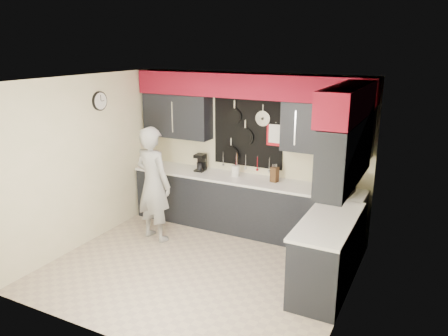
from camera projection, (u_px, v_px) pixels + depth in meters
The scene contains 10 objects.
ground at pixel (200, 267), 6.15m from camera, with size 4.00×4.00×0.00m, color tan.
back_wall_assembly at pixel (248, 110), 6.96m from camera, with size 4.00×0.36×2.60m.
right_wall_assembly at pixel (348, 142), 5.03m from camera, with size 0.36×3.50×2.60m.
left_wall_assembly at pixel (86, 159), 6.66m from camera, with size 0.05×3.50×2.60m.
base_cabinets at pixel (263, 216), 6.78m from camera, with size 3.95×2.20×0.92m.
microwave at pixel (334, 183), 6.40m from camera, with size 0.54×0.37×0.30m, color black.
knife_block at pixel (275, 175), 6.91m from camera, with size 0.11×0.11×0.24m, color #3D2113.
utensil_crock at pixel (236, 171), 7.23m from camera, with size 0.14×0.14×0.18m, color white.
coffee_maker at pixel (201, 162), 7.51m from camera, with size 0.17×0.21×0.30m.
person at pixel (153, 184), 6.83m from camera, with size 0.67×0.44×1.84m, color #A2A29F.
Camera 1 is at (2.81, -4.76, 3.05)m, focal length 35.00 mm.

